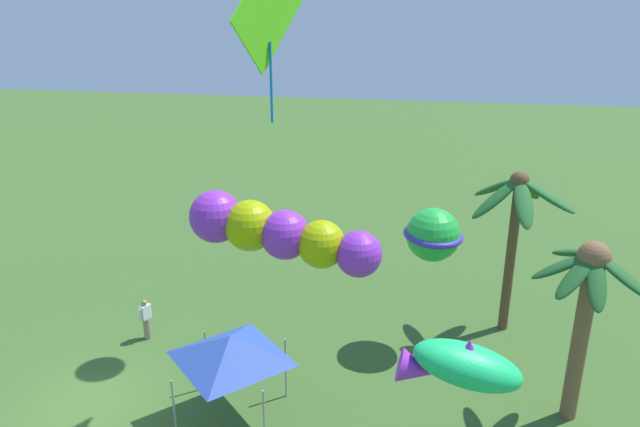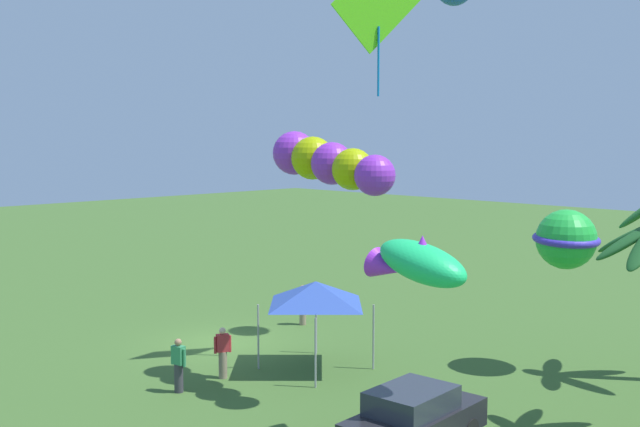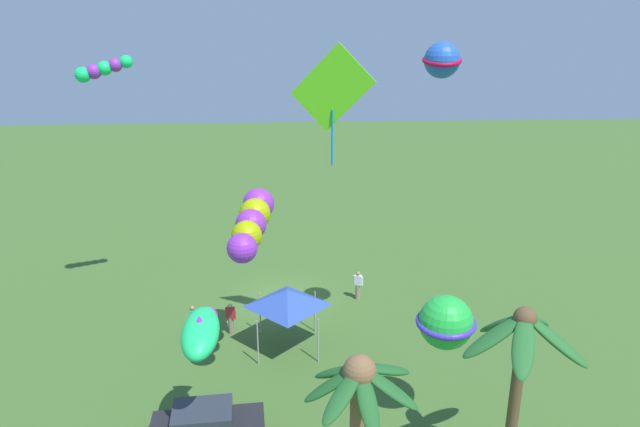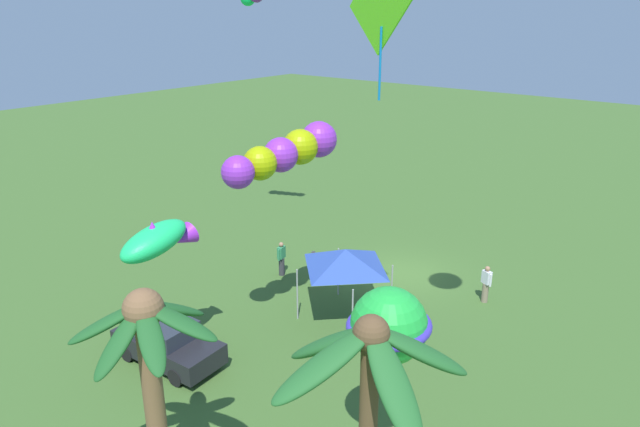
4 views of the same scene
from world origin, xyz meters
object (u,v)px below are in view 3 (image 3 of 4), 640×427
kite_ball_2 (446,322)px  kite_fish_5 (201,331)px  palm_tree_1 (520,352)px  spectator_2 (358,285)px  palm_tree_0 (358,406)px  kite_tube_0 (252,222)px  spectator_0 (193,321)px  kite_ball_1 (442,60)px  kite_diamond_3 (333,90)px  spectator_1 (231,318)px  parked_car_0 (207,427)px  festival_tent (287,298)px  kite_tube_4 (102,69)px

kite_ball_2 → kite_fish_5: 8.28m
palm_tree_1 → spectator_2: size_ratio=3.93×
palm_tree_0 → kite_tube_0: size_ratio=1.19×
spectator_0 → kite_ball_1: 15.96m
kite_diamond_3 → kite_ball_2: bearing=127.1°
spectator_1 → kite_tube_0: size_ratio=0.33×
palm_tree_1 → kite_tube_0: 10.74m
kite_ball_2 → kite_fish_5: kite_fish_5 is taller
parked_car_0 → spectator_1: size_ratio=2.52×
palm_tree_1 → spectator_1: bearing=-46.2°
palm_tree_0 → kite_fish_5: 5.99m
parked_car_0 → kite_tube_0: kite_tube_0 is taller
spectator_2 → festival_tent: bearing=50.4°
palm_tree_0 → spectator_2: bearing=-97.5°
palm_tree_0 → kite_ball_2: bearing=-130.0°
kite_tube_0 → spectator_1: bearing=-66.3°
kite_ball_2 → kite_fish_5: size_ratio=0.99×
spectator_1 → kite_ball_1: 14.90m
palm_tree_1 → kite_ball_2: (1.37, -2.89, -0.58)m
kite_tube_4 → palm_tree_1: bearing=139.1°
kite_tube_0 → palm_tree_0: bearing=111.2°
palm_tree_0 → kite_ball_1: (-4.19, -9.10, 8.50)m
parked_car_0 → kite_ball_1: (-8.91, -5.38, 11.94)m
kite_ball_1 → kite_ball_2: size_ratio=0.63×
palm_tree_0 → kite_ball_1: bearing=-114.7°
kite_ball_1 → kite_ball_2: kite_ball_1 is taller
spectator_2 → kite_tube_4: 16.48m
palm_tree_1 → kite_tube_4: bearing=-40.9°
spectator_1 → kite_diamond_3: (-4.56, 2.29, 10.82)m
spectator_1 → kite_ball_1: bearing=165.9°
palm_tree_1 → kite_ball_1: kite_ball_1 is taller
parked_car_0 → kite_diamond_3: (-4.74, -5.29, 10.88)m
spectator_2 → kite_diamond_3: (1.90, 5.50, 10.82)m
palm_tree_1 → spectator_0: 15.40m
spectator_2 → kite_diamond_3: size_ratio=0.34×
spectator_2 → kite_tube_0: size_ratio=0.33×
spectator_2 → kite_ball_2: 10.90m
spectator_2 → festival_tent: (3.77, 4.56, 1.65)m
kite_ball_1 → kite_tube_0: bearing=7.3°
spectator_2 → kite_fish_5: bearing=58.5°
parked_car_0 → kite_tube_0: size_ratio=0.84×
spectator_1 → kite_fish_5: bearing=89.1°
festival_tent → kite_ball_1: kite_ball_1 is taller
kite_ball_2 → spectator_1: bearing=-40.8°
palm_tree_1 → spectator_1: 14.29m
palm_tree_1 → kite_tube_4: size_ratio=2.47×
palm_tree_1 → festival_tent: palm_tree_1 is taller
kite_tube_0 → spectator_2: bearing=-128.7°
palm_tree_1 → kite_diamond_3: size_ratio=1.34×
palm_tree_0 → kite_fish_5: palm_tree_0 is taller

